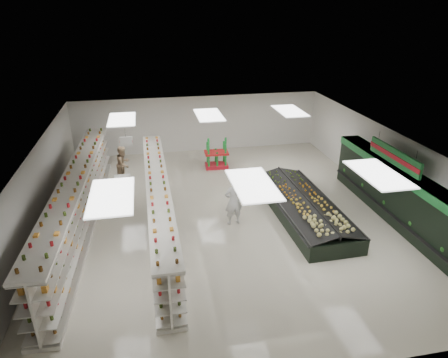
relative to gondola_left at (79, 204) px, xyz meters
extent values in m
plane|color=beige|center=(5.67, -0.10, -0.98)|extent=(16.00, 16.00, 0.00)
cube|color=white|center=(5.67, -0.10, 2.22)|extent=(14.00, 16.00, 0.02)
cube|color=white|center=(5.67, 7.90, 0.62)|extent=(14.00, 0.02, 3.20)
cube|color=white|center=(5.67, -8.10, 0.62)|extent=(14.00, 0.02, 3.20)
cube|color=white|center=(-1.33, -0.10, 0.62)|extent=(0.02, 16.00, 3.20)
cube|color=white|center=(12.67, -0.10, 0.62)|extent=(0.02, 16.00, 3.20)
cube|color=black|center=(12.22, -1.60, 0.12)|extent=(0.80, 8.00, 2.20)
cube|color=#217B37|center=(12.20, -1.60, 1.07)|extent=(0.85, 8.00, 0.30)
cube|color=black|center=(11.97, -1.60, -0.43)|extent=(0.55, 7.80, 0.15)
cube|color=silver|center=(12.07, -1.60, 0.37)|extent=(0.45, 7.70, 0.03)
cube|color=silver|center=(12.07, -1.60, 0.67)|extent=(0.45, 7.70, 0.03)
cube|color=white|center=(1.87, -2.10, 1.77)|extent=(0.50, 0.06, 0.40)
cube|color=red|center=(1.87, -2.10, 1.77)|extent=(0.52, 0.02, 0.12)
cylinder|color=black|center=(1.87, -2.10, 2.07)|extent=(0.01, 0.01, 0.50)
cube|color=white|center=(1.87, 1.90, 1.77)|extent=(0.50, 0.06, 0.40)
cube|color=red|center=(1.87, 1.90, 1.77)|extent=(0.52, 0.02, 0.12)
cylinder|color=black|center=(1.87, 1.90, 2.07)|extent=(0.01, 0.01, 0.50)
cube|color=#217B37|center=(11.92, -1.60, 1.67)|extent=(0.10, 3.20, 0.60)
cube|color=red|center=(11.86, -1.60, 1.67)|extent=(0.03, 3.20, 0.18)
cylinder|color=black|center=(11.92, -2.80, 2.07)|extent=(0.01, 0.01, 0.50)
cylinder|color=black|center=(11.92, -0.40, 2.07)|extent=(0.01, 0.01, 0.50)
cube|color=white|center=(0.00, 0.00, -0.92)|extent=(1.43, 12.41, 0.12)
cube|color=white|center=(0.00, 0.00, 0.05)|extent=(0.56, 12.37, 2.06)
cube|color=white|center=(0.00, 0.00, 1.12)|extent=(1.43, 12.41, 0.08)
cube|color=silver|center=(-0.24, 0.01, -0.80)|extent=(0.95, 12.28, 0.03)
cube|color=silver|center=(-0.24, 0.01, -0.35)|extent=(0.95, 12.28, 0.03)
cube|color=silver|center=(-0.24, 0.01, 0.10)|extent=(0.95, 12.28, 0.03)
cube|color=silver|center=(-0.24, 0.01, 0.55)|extent=(0.95, 12.28, 0.03)
cube|color=silver|center=(-0.24, 0.01, 1.01)|extent=(0.95, 12.28, 0.03)
cube|color=silver|center=(0.24, -0.01, -0.80)|extent=(0.95, 12.28, 0.03)
cube|color=silver|center=(0.24, -0.01, -0.35)|extent=(0.95, 12.28, 0.03)
cube|color=silver|center=(0.24, -0.01, 0.10)|extent=(0.95, 12.28, 0.03)
cube|color=silver|center=(0.24, -0.01, 0.55)|extent=(0.95, 12.28, 0.03)
cube|color=silver|center=(0.24, -0.01, 1.01)|extent=(0.95, 12.28, 0.03)
cube|color=white|center=(2.98, -0.58, -0.93)|extent=(0.91, 11.20, 0.11)
cube|color=white|center=(2.98, -0.58, -0.05)|extent=(0.13, 11.19, 1.87)
cube|color=white|center=(2.98, -0.58, 0.92)|extent=(0.91, 11.20, 0.07)
cube|color=silver|center=(2.76, -0.58, -0.82)|extent=(0.48, 11.10, 0.03)
cube|color=silver|center=(2.76, -0.58, -0.41)|extent=(0.48, 11.10, 0.03)
cube|color=silver|center=(2.76, -0.58, 0.00)|extent=(0.48, 11.10, 0.03)
cube|color=silver|center=(2.76, -0.58, 0.41)|extent=(0.48, 11.10, 0.03)
cube|color=silver|center=(2.76, -0.58, 0.82)|extent=(0.48, 11.10, 0.03)
cube|color=silver|center=(3.19, -0.58, -0.82)|extent=(0.48, 11.10, 0.03)
cube|color=silver|center=(3.19, -0.58, -0.41)|extent=(0.48, 11.10, 0.03)
cube|color=silver|center=(3.19, -0.58, 0.00)|extent=(0.48, 11.10, 0.03)
cube|color=silver|center=(3.19, -0.58, 0.41)|extent=(0.48, 11.10, 0.03)
cube|color=silver|center=(3.19, -0.58, 0.82)|extent=(0.48, 11.10, 0.03)
cube|color=black|center=(8.76, -0.82, -0.67)|extent=(2.28, 6.34, 0.63)
cube|color=#262626|center=(7.72, -0.84, -0.34)|extent=(0.17, 6.30, 0.05)
cube|color=#262626|center=(9.80, -0.80, -0.34)|extent=(0.17, 6.30, 0.05)
cube|color=black|center=(8.20, -0.83, -0.25)|extent=(1.28, 6.23, 0.32)
cube|color=black|center=(9.32, -0.81, -0.25)|extent=(1.28, 6.23, 0.32)
cube|color=#262626|center=(8.76, -0.82, -0.16)|extent=(0.16, 6.21, 0.23)
cube|color=red|center=(6.22, 5.04, -0.89)|extent=(1.21, 0.84, 0.20)
cube|color=red|center=(6.22, 5.04, -0.15)|extent=(1.26, 0.89, 0.10)
imported|color=white|center=(5.82, -0.87, 0.00)|extent=(0.80, 0.60, 1.97)
imported|color=#9C8360|center=(1.51, 4.17, -0.09)|extent=(0.91, 1.02, 1.79)
camera|label=1|loc=(2.80, -14.28, 7.02)|focal=32.00mm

